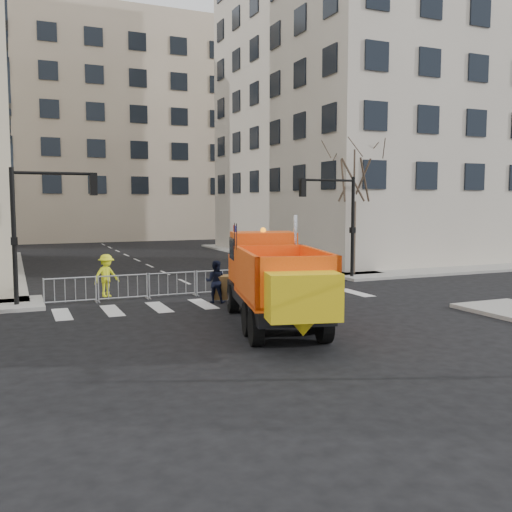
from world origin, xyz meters
name	(u,v)px	position (x,y,z in m)	size (l,w,h in m)	color
ground	(289,330)	(0.00, 0.00, 0.00)	(120.00, 120.00, 0.00)	black
sidewalk_back	(206,290)	(0.00, 8.50, 0.07)	(64.00, 5.00, 0.15)	gray
building_right	(392,50)	(20.00, 22.00, 16.00)	(22.00, 22.00, 32.00)	#B6AA9B
building_far	(85,132)	(0.00, 52.00, 12.00)	(30.00, 18.00, 24.00)	#BAA78E
traffic_light_left	(14,238)	(-8.00, 7.50, 2.70)	(0.18, 0.18, 5.40)	black
traffic_light_right	(353,228)	(8.50, 9.50, 2.70)	(0.18, 0.18, 5.40)	black
crowd_barriers	(196,283)	(-0.75, 7.60, 0.55)	(12.60, 0.60, 1.10)	#9EA0A5
street_tree	(354,208)	(9.20, 10.50, 3.75)	(3.00, 3.00, 7.50)	#382B21
plow_truck	(275,278)	(-0.28, 0.49, 1.62)	(4.61, 9.70, 3.64)	black
cop_a	(291,283)	(2.11, 4.02, 0.85)	(0.62, 0.41, 1.70)	black
cop_b	(216,282)	(-0.54, 5.58, 0.87)	(0.84, 0.66, 1.73)	black
cop_c	(260,283)	(0.88, 4.28, 0.91)	(1.07, 0.44, 1.82)	black
worker	(106,276)	(-4.52, 7.91, 1.04)	(1.15, 0.66, 1.78)	yellow
newspaper_box	(335,274)	(5.90, 6.88, 0.70)	(0.45, 0.40, 1.10)	#9D0C16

